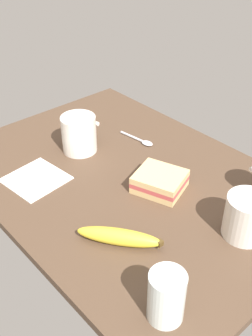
{
  "coord_description": "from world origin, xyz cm",
  "views": [
    {
      "loc": [
        62.63,
        -55.36,
        63.89
      ],
      "look_at": [
        0.0,
        0.0,
        5.0
      ],
      "focal_mm": 43.69,
      "sensor_mm": 36.0,
      "label": 1
    }
  ],
  "objects_px": {
    "spoon": "(141,141)",
    "paper_napkin": "(36,179)",
    "glass_of_milk": "(166,298)",
    "coffee_mug_spare": "(247,216)",
    "coffee_mug_black": "(79,133)",
    "sandwich_main": "(160,181)",
    "banana": "(119,237)"
  },
  "relations": [
    {
      "from": "coffee_mug_spare",
      "to": "glass_of_milk",
      "type": "bearing_deg",
      "value": -83.93
    },
    {
      "from": "sandwich_main",
      "to": "coffee_mug_spare",
      "type": "bearing_deg",
      "value": 5.67
    },
    {
      "from": "sandwich_main",
      "to": "spoon",
      "type": "height_order",
      "value": "sandwich_main"
    },
    {
      "from": "banana",
      "to": "spoon",
      "type": "distance_m",
      "value": 0.41
    },
    {
      "from": "glass_of_milk",
      "to": "banana",
      "type": "relative_size",
      "value": 0.61
    },
    {
      "from": "coffee_mug_spare",
      "to": "glass_of_milk",
      "type": "height_order",
      "value": "glass_of_milk"
    },
    {
      "from": "spoon",
      "to": "sandwich_main",
      "type": "bearing_deg",
      "value": -31.78
    },
    {
      "from": "spoon",
      "to": "coffee_mug_spare",
      "type": "bearing_deg",
      "value": -12.74
    },
    {
      "from": "coffee_mug_black",
      "to": "banana",
      "type": "relative_size",
      "value": 0.74
    },
    {
      "from": "glass_of_milk",
      "to": "paper_napkin",
      "type": "relative_size",
      "value": 0.74
    },
    {
      "from": "coffee_mug_spare",
      "to": "banana",
      "type": "xyz_separation_m",
      "value": [
        -0.15,
        -0.22,
        -0.03
      ]
    },
    {
      "from": "glass_of_milk",
      "to": "spoon",
      "type": "distance_m",
      "value": 0.58
    },
    {
      "from": "sandwich_main",
      "to": "paper_napkin",
      "type": "relative_size",
      "value": 1.04
    },
    {
      "from": "sandwich_main",
      "to": "spoon",
      "type": "distance_m",
      "value": 0.22
    },
    {
      "from": "coffee_mug_spare",
      "to": "coffee_mug_black",
      "type": "bearing_deg",
      "value": -172.82
    },
    {
      "from": "coffee_mug_spare",
      "to": "glass_of_milk",
      "type": "relative_size",
      "value": 1.17
    },
    {
      "from": "banana",
      "to": "coffee_mug_spare",
      "type": "bearing_deg",
      "value": 54.51
    },
    {
      "from": "coffee_mug_black",
      "to": "glass_of_milk",
      "type": "xyz_separation_m",
      "value": [
        0.53,
        -0.21,
        -0.01
      ]
    },
    {
      "from": "coffee_mug_black",
      "to": "coffee_mug_spare",
      "type": "height_order",
      "value": "coffee_mug_black"
    },
    {
      "from": "banana",
      "to": "paper_napkin",
      "type": "xyz_separation_m",
      "value": [
        -0.31,
        -0.01,
        -0.02
      ]
    },
    {
      "from": "coffee_mug_black",
      "to": "sandwich_main",
      "type": "height_order",
      "value": "coffee_mug_black"
    },
    {
      "from": "glass_of_milk",
      "to": "paper_napkin",
      "type": "bearing_deg",
      "value": 175.43
    },
    {
      "from": "sandwich_main",
      "to": "banana",
      "type": "height_order",
      "value": "sandwich_main"
    },
    {
      "from": "glass_of_milk",
      "to": "spoon",
      "type": "height_order",
      "value": "glass_of_milk"
    },
    {
      "from": "coffee_mug_spare",
      "to": "paper_napkin",
      "type": "distance_m",
      "value": 0.52
    },
    {
      "from": "glass_of_milk",
      "to": "spoon",
      "type": "relative_size",
      "value": 0.85
    },
    {
      "from": "paper_napkin",
      "to": "banana",
      "type": "bearing_deg",
      "value": 2.54
    },
    {
      "from": "coffee_mug_spare",
      "to": "sandwich_main",
      "type": "height_order",
      "value": "coffee_mug_spare"
    },
    {
      "from": "spoon",
      "to": "paper_napkin",
      "type": "bearing_deg",
      "value": -97.6
    },
    {
      "from": "sandwich_main",
      "to": "glass_of_milk",
      "type": "distance_m",
      "value": 0.36
    },
    {
      "from": "coffee_mug_spare",
      "to": "banana",
      "type": "relative_size",
      "value": 0.71
    },
    {
      "from": "spoon",
      "to": "banana",
      "type": "bearing_deg",
      "value": -49.71
    }
  ]
}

